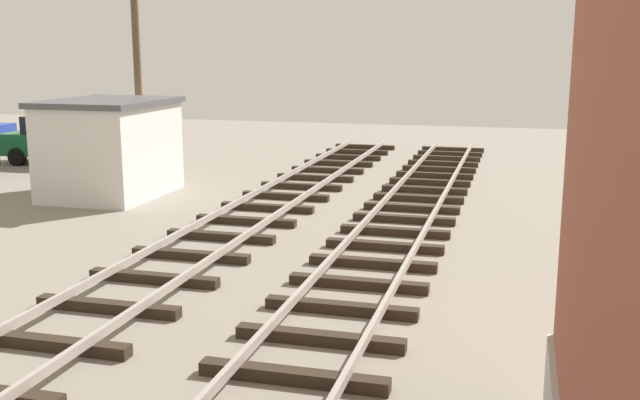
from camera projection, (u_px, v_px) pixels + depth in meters
name	position (u px, v px, depth m)	size (l,w,h in m)	color
control_hut	(110.00, 148.00, 21.29)	(3.00, 3.80, 2.76)	silver
parked_car_green	(62.00, 139.00, 27.32)	(4.20, 2.04, 1.76)	#1E6B38
utility_pole_far	(136.00, 33.00, 23.47)	(1.80, 0.24, 8.89)	brown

